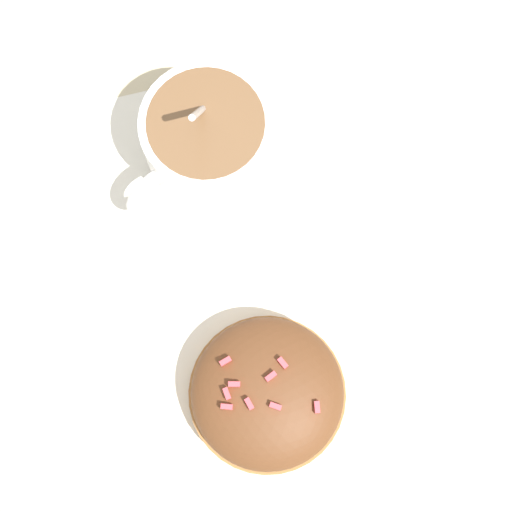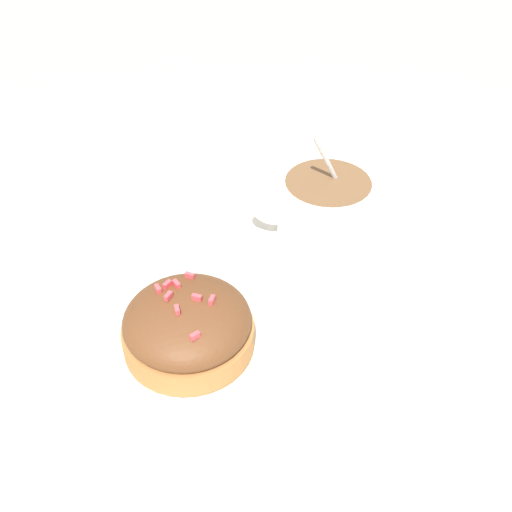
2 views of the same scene
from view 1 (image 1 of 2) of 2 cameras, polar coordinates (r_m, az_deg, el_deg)
The scene contains 4 objects.
ground_plane at distance 0.57m, azimuth -1.61°, elevation -1.37°, with size 3.00×3.00×0.00m, color #C6B793.
paper_napkin at distance 0.56m, azimuth -1.61°, elevation -1.34°, with size 0.31×0.31×0.00m.
coffee_cup at distance 0.55m, azimuth -3.37°, elevation 7.66°, with size 0.08×0.10×0.11m.
frosted_pastry at distance 0.53m, azimuth 0.94°, elevation -9.14°, with size 0.10×0.10×0.05m.
Camera 1 is at (-0.11, 0.00, 0.55)m, focal length 60.00 mm.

